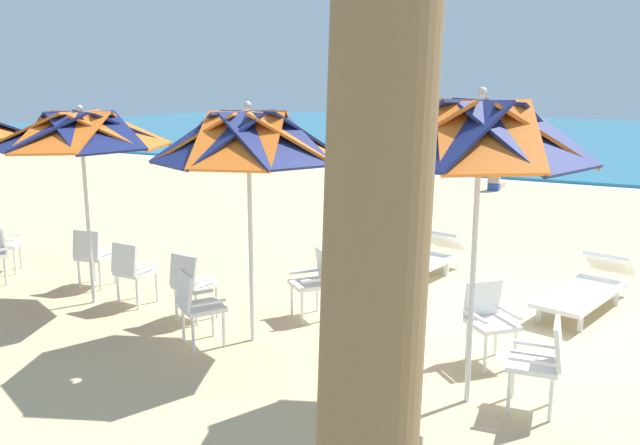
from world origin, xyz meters
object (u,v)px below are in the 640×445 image
object	(u,v)px
sun_lounger_2	(418,261)
beachgoer_seated	(495,179)
sun_lounger_1	(586,288)
plastic_chair_2	(541,359)
plastic_chair_1	(393,340)
plastic_chair_6	(132,269)
beach_umbrella_2	(81,132)
beach_umbrella_0	(480,136)
plastic_chair_4	(315,279)
beach_umbrella_1	(248,139)
plastic_chair_3	(196,303)
plastic_chair_7	(93,254)
plastic_chair_0	(489,317)
plastic_chair_5	(192,282)

from	to	relation	value
sun_lounger_2	beachgoer_seated	world-z (taller)	beachgoer_seated
sun_lounger_1	beachgoer_seated	world-z (taller)	beachgoer_seated
plastic_chair_2	plastic_chair_1	bearing A→B (deg)	-171.00
plastic_chair_6	sun_lounger_2	xyz separation A→B (m)	(2.92, 2.92, -0.22)
beach_umbrella_2	plastic_chair_6	world-z (taller)	beach_umbrella_2
beach_umbrella_0	beachgoer_seated	xyz separation A→B (m)	(-2.81, 12.48, -2.17)
sun_lounger_2	plastic_chair_1	bearing A→B (deg)	-73.68
plastic_chair_4	beachgoer_seated	bearing A→B (deg)	92.41
beach_umbrella_1	plastic_chair_3	size ratio (longest dim) A/B	3.14
beach_umbrella_0	plastic_chair_7	world-z (taller)	beach_umbrella_0
plastic_chair_6	beach_umbrella_1	bearing A→B (deg)	-7.14
plastic_chair_1	beach_umbrella_2	bearing A→B (deg)	174.56
plastic_chair_4	plastic_chair_7	xyz separation A→B (m)	(-3.41, -0.45, 0.00)
plastic_chair_3	plastic_chair_4	size ratio (longest dim) A/B	1.00
plastic_chair_7	sun_lounger_1	size ratio (longest dim) A/B	0.39
beach_umbrella_1	sun_lounger_1	size ratio (longest dim) A/B	1.22
beachgoer_seated	plastic_chair_0	bearing A→B (deg)	-76.61
plastic_chair_4	beach_umbrella_2	distance (m)	3.53
plastic_chair_7	sun_lounger_1	xyz separation A→B (m)	(6.38, 2.39, -0.22)
plastic_chair_1	beachgoer_seated	xyz separation A→B (m)	(-2.09, 12.56, -0.20)
beach_umbrella_1	plastic_chair_7	bearing A→B (deg)	169.71
plastic_chair_3	plastic_chair_7	distance (m)	2.87
beach_umbrella_1	plastic_chair_3	world-z (taller)	beach_umbrella_1
plastic_chair_3	beachgoer_seated	world-z (taller)	beachgoer_seated
plastic_chair_2	plastic_chair_5	xyz separation A→B (m)	(-4.24, 0.33, 0.00)
beach_umbrella_0	plastic_chair_7	size ratio (longest dim) A/B	3.32
beach_umbrella_0	plastic_chair_6	size ratio (longest dim) A/B	3.32
beach_umbrella_0	plastic_chair_7	xyz separation A→B (m)	(-5.74, 0.85, -1.96)
plastic_chair_6	sun_lounger_1	distance (m)	5.97
plastic_chair_5	plastic_chair_6	size ratio (longest dim) A/B	1.00
beach_umbrella_0	plastic_chair_5	size ratio (longest dim) A/B	3.32
plastic_chair_3	plastic_chair_5	world-z (taller)	same
plastic_chair_0	plastic_chair_3	bearing A→B (deg)	-159.28
plastic_chair_2	beach_umbrella_1	world-z (taller)	beach_umbrella_1
plastic_chair_1	sun_lounger_1	size ratio (longest dim) A/B	0.39
plastic_chair_0	plastic_chair_4	size ratio (longest dim) A/B	1.00
plastic_chair_1	plastic_chair_4	size ratio (longest dim) A/B	1.00
plastic_chair_2	plastic_chair_5	size ratio (longest dim) A/B	1.00
plastic_chair_6	beachgoer_seated	xyz separation A→B (m)	(1.87, 11.94, -0.20)
plastic_chair_3	sun_lounger_1	distance (m)	5.01
beach_umbrella_2	sun_lounger_2	size ratio (longest dim) A/B	1.19
plastic_chair_4	plastic_chair_5	world-z (taller)	same
plastic_chair_1	plastic_chair_3	size ratio (longest dim) A/B	1.00
plastic_chair_1	plastic_chair_5	size ratio (longest dim) A/B	1.00
plastic_chair_3	plastic_chair_6	world-z (taller)	same
plastic_chair_6	plastic_chair_5	bearing A→B (deg)	-4.20
beachgoer_seated	sun_lounger_2	bearing A→B (deg)	-83.35
beach_umbrella_0	sun_lounger_1	world-z (taller)	beach_umbrella_0
plastic_chair_1	sun_lounger_2	distance (m)	3.69
plastic_chair_5	plastic_chair_7	xyz separation A→B (m)	(-2.13, 0.39, 0.00)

